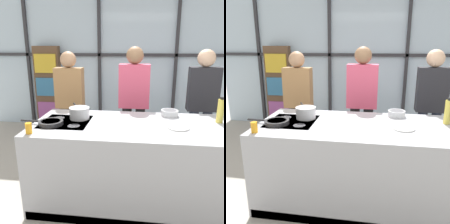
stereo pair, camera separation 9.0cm
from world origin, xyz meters
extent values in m
plane|color=#ADA89E|center=(0.00, 0.00, 0.00)|extent=(18.00, 18.00, 0.00)
cube|color=silver|center=(0.00, 2.53, 1.40)|extent=(6.40, 0.04, 2.80)
cube|color=#2D2D33|center=(0.00, 2.48, 1.54)|extent=(6.40, 0.06, 0.06)
cube|color=#2D2D33|center=(-2.30, 2.48, 1.40)|extent=(0.06, 0.06, 2.80)
cube|color=#2D2D33|center=(-0.77, 2.48, 1.40)|extent=(0.06, 0.06, 2.80)
cube|color=#2D2D33|center=(0.77, 2.48, 1.40)|extent=(0.06, 0.06, 2.80)
cube|color=brown|center=(-1.85, 2.35, 0.86)|extent=(0.53, 0.16, 1.71)
cube|color=#994C93|center=(-1.85, 2.26, 0.38)|extent=(0.45, 0.03, 0.38)
cube|color=teal|center=(-1.85, 2.26, 0.89)|extent=(0.45, 0.03, 0.38)
cube|color=gold|center=(-1.85, 2.26, 1.37)|extent=(0.45, 0.03, 0.38)
cube|color=#A8AAB2|center=(0.00, 0.00, 0.46)|extent=(2.12, 0.99, 0.92)
cube|color=black|center=(-0.72, 0.00, 0.91)|extent=(0.52, 0.52, 0.01)
cube|color=black|center=(0.00, -0.48, 0.05)|extent=(2.08, 0.03, 0.10)
cylinder|color=#38383D|center=(-0.85, -0.12, 0.91)|extent=(0.13, 0.13, 0.01)
cylinder|color=#38383D|center=(-0.60, -0.12, 0.91)|extent=(0.13, 0.13, 0.01)
cylinder|color=#38383D|center=(-0.85, 0.12, 0.91)|extent=(0.13, 0.13, 0.01)
cylinder|color=#38383D|center=(-0.60, 0.12, 0.91)|extent=(0.13, 0.13, 0.01)
cylinder|color=black|center=(-0.86, 0.95, 0.41)|extent=(0.13, 0.13, 0.83)
cylinder|color=black|center=(-1.05, 0.95, 0.41)|extent=(0.13, 0.13, 0.83)
cube|color=#A37547|center=(-0.96, 0.95, 1.12)|extent=(0.41, 0.19, 0.59)
sphere|color=tan|center=(-0.96, 0.95, 1.53)|extent=(0.23, 0.23, 0.23)
cylinder|color=black|center=(0.10, 0.95, 0.43)|extent=(0.14, 0.14, 0.86)
cylinder|color=black|center=(-0.10, 0.95, 0.43)|extent=(0.14, 0.14, 0.86)
cube|color=#DB4C6B|center=(0.00, 0.95, 1.17)|extent=(0.43, 0.20, 0.62)
sphere|color=#8C6647|center=(0.00, 0.95, 1.60)|extent=(0.24, 0.24, 0.24)
cylinder|color=#232838|center=(1.05, 0.95, 0.42)|extent=(0.13, 0.13, 0.84)
cylinder|color=#232838|center=(0.86, 0.95, 0.42)|extent=(0.13, 0.13, 0.84)
cube|color=#232328|center=(0.96, 0.95, 1.15)|extent=(0.41, 0.19, 0.61)
sphere|color=#D8AD8C|center=(0.96, 0.95, 1.57)|extent=(0.24, 0.24, 0.24)
cylinder|color=#232326|center=(-0.85, -0.12, 0.94)|extent=(0.26, 0.26, 0.04)
cylinder|color=#B26B2D|center=(-0.85, -0.12, 0.96)|extent=(0.20, 0.20, 0.01)
cylinder|color=#232326|center=(-1.08, -0.12, 0.95)|extent=(0.21, 0.03, 0.02)
cylinder|color=silver|center=(-0.60, 0.12, 0.98)|extent=(0.23, 0.23, 0.13)
cylinder|color=silver|center=(-0.60, 0.12, 1.05)|extent=(0.24, 0.24, 0.01)
cylinder|color=black|center=(-0.69, 0.32, 1.03)|extent=(0.11, 0.19, 0.02)
cylinder|color=white|center=(0.49, -0.07, 0.92)|extent=(0.22, 0.22, 0.01)
cylinder|color=silver|center=(0.45, 0.37, 0.95)|extent=(0.20, 0.20, 0.07)
cylinder|color=#4C4C51|center=(0.45, 0.37, 0.98)|extent=(0.17, 0.17, 0.01)
cylinder|color=#E0CC4C|center=(0.96, 0.17, 1.05)|extent=(0.07, 0.07, 0.26)
cylinder|color=black|center=(0.96, 0.17, 1.19)|extent=(0.04, 0.04, 0.02)
cylinder|color=orange|center=(-0.96, -0.40, 0.97)|extent=(0.06, 0.06, 0.11)
camera|label=1|loc=(0.09, -2.42, 1.75)|focal=38.00mm
camera|label=2|loc=(0.18, -2.41, 1.75)|focal=38.00mm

